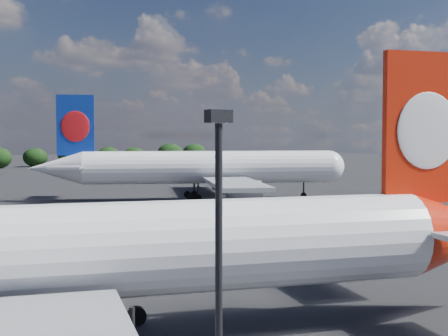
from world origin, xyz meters
TOP-DOWN VIEW (x-y plane):
  - qantas_airliner at (3.83, 2.04)m, footprint 45.66×43.73m
  - china_southern_airliner at (40.87, 61.08)m, footprint 48.92×47.12m
  - apron_lamp_post at (-0.68, -15.28)m, footprint 0.55×0.30m

SIDE VIEW (x-z plane):
  - qantas_airliner at x=3.83m, z-range -2.95..12.13m
  - china_southern_airliner at x=40.87m, z-range -3.26..13.43m
  - apron_lamp_post at x=-0.68m, z-range 0.65..11.57m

